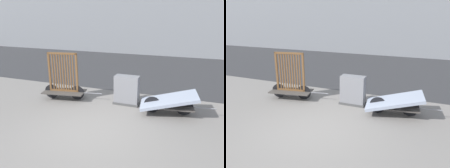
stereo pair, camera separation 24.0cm
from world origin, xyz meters
TOP-DOWN VIEW (x-y plane):
  - ground_plane at (0.00, 0.00)m, footprint 60.00×60.00m
  - road_strip at (0.00, 8.03)m, footprint 56.00×9.12m
  - bike_cart_with_bedframe at (-1.97, 1.91)m, footprint 2.32×1.03m
  - bike_cart_with_mattress at (1.97, 1.91)m, footprint 2.45×1.28m
  - utility_cabinet at (0.45, 2.24)m, footprint 0.94×0.45m

SIDE VIEW (x-z plane):
  - ground_plane at x=0.00m, z-range 0.00..0.00m
  - road_strip at x=0.00m, z-range 0.00..0.01m
  - bike_cart_with_mattress at x=1.97m, z-range 0.05..0.81m
  - utility_cabinet at x=0.45m, z-range -0.04..1.03m
  - bike_cart_with_bedframe at x=-1.97m, z-range -0.30..1.52m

